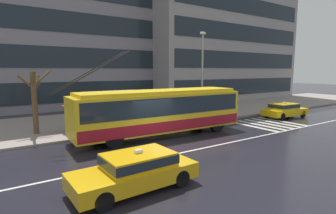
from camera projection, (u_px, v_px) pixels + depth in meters
ground_plane at (165, 148)px, 14.27m from camera, size 160.00×160.00×0.00m
sidewalk_slab at (105, 120)px, 21.75m from camera, size 80.00×10.00×0.14m
crosswalk_stripe_edge_near at (252, 126)px, 19.78m from camera, size 0.44×4.40×0.01m
crosswalk_stripe_inner_a at (260, 125)px, 20.27m from camera, size 0.44×4.40×0.01m
crosswalk_stripe_center at (268, 124)px, 20.76m from camera, size 0.44×4.40×0.01m
crosswalk_stripe_inner_b at (275, 122)px, 21.26m from camera, size 0.44×4.40×0.01m
crosswalk_stripe_edge_far at (281, 121)px, 21.75m from camera, size 0.44×4.40×0.01m
lane_centre_line at (178, 153)px, 13.28m from camera, size 72.00×0.14×0.01m
trolleybus at (161, 111)px, 16.81m from camera, size 12.10×2.84×5.25m
taxi_ahead_of_bus at (285, 110)px, 23.53m from camera, size 4.38×2.08×1.39m
taxi_oncoming_near at (136, 169)px, 9.26m from camera, size 4.45×1.95×1.39m
bus_shelter at (112, 101)px, 18.25m from camera, size 3.84×1.64×2.59m
pedestrian_at_shelter at (118, 114)px, 18.62m from camera, size 0.48×0.48×1.65m
pedestrian_approaching_curb at (160, 104)px, 19.35m from camera, size 1.55×1.55×1.94m
pedestrian_walking_past at (71, 106)px, 17.33m from camera, size 1.61×1.61×2.05m
street_lamp at (202, 68)px, 21.81m from camera, size 0.60×0.32×7.13m
street_tree_bare at (35, 98)px, 16.67m from camera, size 1.98×2.25×4.05m
office_tower_corner_right at (211, 14)px, 40.52m from camera, size 24.72×13.41×25.65m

